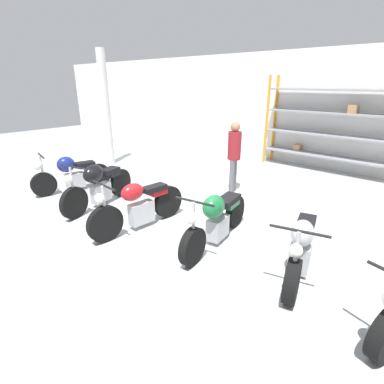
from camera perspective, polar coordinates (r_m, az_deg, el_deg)
name	(u,v)px	position (r m, az deg, el deg)	size (l,w,h in m)	color
ground_plane	(178,233)	(5.61, -2.76, -7.79)	(30.00, 30.00, 0.00)	#B2B7B7
back_wall	(319,110)	(10.50, 23.07, 14.16)	(30.00, 0.08, 3.60)	white
shelving_rack	(331,124)	(10.02, 24.96, 11.64)	(3.96, 0.63, 2.84)	orange
support_pillar	(106,109)	(10.37, -16.12, 14.89)	(0.28, 0.28, 3.60)	silver
motorcycle_blue	(71,174)	(8.16, -22.03, 3.27)	(0.69, 1.96, 1.02)	black
motorcycle_black	(98,184)	(6.91, -17.41, 1.40)	(0.80, 2.07, 1.09)	black
motorcycle_red	(139,206)	(5.68, -10.08, -2.57)	(0.68, 2.10, 1.04)	black
motorcycle_green	(217,218)	(5.09, 4.70, -5.03)	(0.69, 2.13, 1.03)	black
motorcycle_silver	(301,247)	(4.63, 20.04, -9.85)	(0.85, 1.94, 0.99)	black
person_browsing	(234,152)	(7.43, 8.04, 7.61)	(0.40, 0.40, 1.75)	#595960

